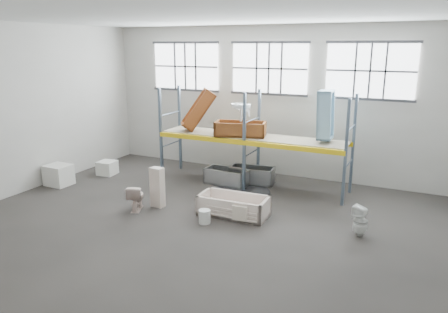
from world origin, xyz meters
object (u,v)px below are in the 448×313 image
Objects in this scene: cistern_tall at (157,187)px; steel_tub_right at (252,175)px; bucket at (205,217)px; blue_tub_upright at (326,115)px; carton_near at (59,175)px; rust_tub_flat at (240,129)px; bathtub_beige at (234,206)px; toilet_white at (360,221)px; toilet_beige at (136,197)px; steel_tub_left at (227,177)px.

steel_tub_right is at bearing 69.66° from cistern_tall.
bucket is (1.71, -0.45, -0.38)m from cistern_tall.
carton_near is (-7.77, -2.82, -2.07)m from blue_tub_upright.
rust_tub_flat is (-0.29, -0.34, 1.56)m from steel_tub_right.
cistern_tall is 3.30m from rust_tub_flat.
toilet_white is at bearing 0.25° from bathtub_beige.
bathtub_beige reaches higher than steel_tub_right.
carton_near is at bearing -153.69° from rust_tub_flat.
toilet_beige is 3.61m from carton_near.
bathtub_beige is 1.16× the size of rust_tub_flat.
toilet_white is 4.62m from steel_tub_right.
toilet_white is 0.53× the size of blue_tub_upright.
bucket is at bearing -121.35° from blue_tub_upright.
toilet_white is 4.90m from rust_tub_flat.
blue_tub_upright reaches higher than rust_tub_flat.
cistern_tall reaches higher than toilet_beige.
toilet_white is 0.54× the size of steel_tub_left.
cistern_tall is at bearing -154.49° from toilet_beige.
rust_tub_flat is at bearing -174.42° from blue_tub_upright.
steel_tub_right is 1.84× the size of carton_near.
rust_tub_flat reaches higher than steel_tub_right.
toilet_beige is at bearing -118.54° from steel_tub_right.
rust_tub_flat is at bearing 71.62° from cistern_tall.
cistern_tall is (0.39, 0.45, 0.20)m from toilet_beige.
bathtub_beige is at bearing 14.87° from cistern_tall.
carton_near reaches higher than bathtub_beige.
rust_tub_flat reaches higher than carton_near.
toilet_white is (3.19, 0.15, 0.11)m from bathtub_beige.
rust_tub_flat is 6.00m from carton_near.
rust_tub_flat is at bearing 107.57° from bathtub_beige.
bucket is at bearing -6.63° from carton_near.
steel_tub_left is 5.39m from carton_near.
blue_tub_upright is (4.23, 3.48, 2.04)m from toilet_beige.
blue_tub_upright reaches higher than bathtub_beige.
toilet_beige is at bearing -112.68° from steel_tub_left.
rust_tub_flat is at bearing -104.98° from toilet_white.
toilet_beige is 0.51× the size of steel_tub_left.
bucket is (2.10, -0.00, -0.18)m from toilet_beige.
carton_near is (-4.83, -2.40, 0.07)m from steel_tub_left.
bathtub_beige is 1.28× the size of blue_tub_upright.
toilet_beige is 2.04× the size of bucket.
blue_tub_upright is 8.53m from carton_near.
cistern_tall is 1.46× the size of carton_near.
carton_near is at bearing -160.03° from blue_tub_upright.
blue_tub_upright reaches higher than steel_tub_left.
rust_tub_flat reaches higher than toilet_white.
cistern_tall reaches higher than bucket.
steel_tub_right is at bearing -141.93° from toilet_beige.
blue_tub_upright is at bearing -163.92° from toilet_beige.
blue_tub_upright is 4.64m from bucket.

